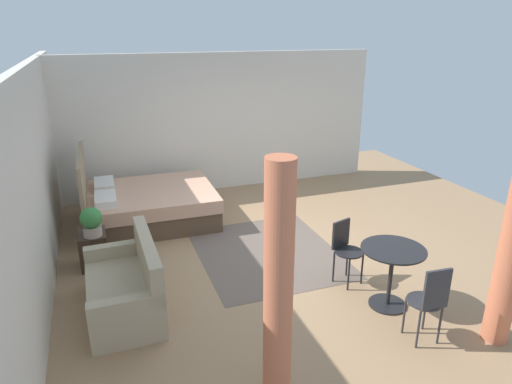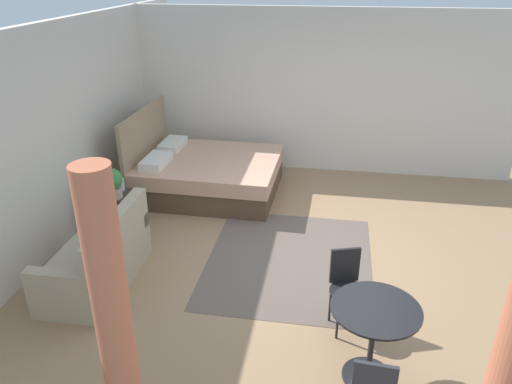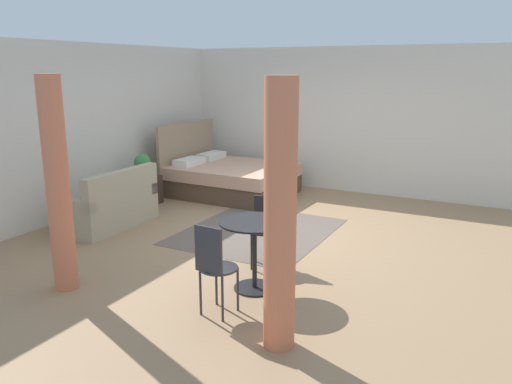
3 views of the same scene
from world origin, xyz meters
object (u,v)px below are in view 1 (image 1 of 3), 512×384
object	(u,v)px
nightstand	(94,249)
cafe_chair_near_couch	(345,246)
potted_plant	(91,221)
balcony_table	(392,266)
cafe_chair_near_window	(430,298)
vase	(93,223)
couch	(127,288)
bed	(147,204)

from	to	relation	value
nightstand	cafe_chair_near_couch	distance (m)	3.41
potted_plant	cafe_chair_near_couch	distance (m)	3.34
cafe_chair_near_couch	nightstand	bearing A→B (deg)	63.47
balcony_table	cafe_chair_near_window	world-z (taller)	cafe_chair_near_window
cafe_chair_near_couch	potted_plant	bearing A→B (deg)	64.83
balcony_table	potted_plant	bearing A→B (deg)	57.04
cafe_chair_near_window	vase	bearing A→B (deg)	46.30
nightstand	couch	bearing A→B (deg)	-164.66
potted_plant	nightstand	bearing A→B (deg)	13.08
couch	nightstand	size ratio (longest dim) A/B	2.95
potted_plant	bed	bearing A→B (deg)	-31.84
cafe_chair_near_window	couch	bearing A→B (deg)	59.96
vase	cafe_chair_near_window	xyz separation A→B (m)	(-3.03, -3.18, -0.03)
potted_plant	cafe_chair_near_window	bearing A→B (deg)	-131.47
balcony_table	couch	bearing A→B (deg)	72.15
potted_plant	balcony_table	world-z (taller)	potted_plant
couch	vase	bearing A→B (deg)	12.78
vase	cafe_chair_near_couch	xyz separation A→B (m)	(-1.64, -3.01, -0.08)
cafe_chair_near_couch	balcony_table	bearing A→B (deg)	-162.22
vase	balcony_table	distance (m)	3.97
nightstand	cafe_chair_near_window	world-z (taller)	cafe_chair_near_window
bed	potted_plant	world-z (taller)	bed
nightstand	potted_plant	distance (m)	0.47
couch	cafe_chair_near_window	bearing A→B (deg)	-120.04
couch	nightstand	bearing A→B (deg)	15.34
nightstand	cafe_chair_near_window	bearing A→B (deg)	-132.26
bed	couch	world-z (taller)	bed
potted_plant	cafe_chair_near_window	world-z (taller)	cafe_chair_near_window
balcony_table	cafe_chair_near_window	size ratio (longest dim) A/B	0.83
bed	couch	distance (m)	2.62
cafe_chair_near_window	cafe_chair_near_couch	distance (m)	1.41
potted_plant	balcony_table	distance (m)	3.86
balcony_table	nightstand	bearing A→B (deg)	56.00
bed	cafe_chair_near_couch	distance (m)	3.55
bed	couch	size ratio (longest dim) A/B	1.46
bed	cafe_chair_near_couch	world-z (taller)	bed
couch	cafe_chair_near_window	world-z (taller)	cafe_chair_near_window
bed	potted_plant	distance (m)	1.69
nightstand	vase	xyz separation A→B (m)	(0.12, -0.03, 0.33)
bed	cafe_chair_near_window	xyz separation A→B (m)	(-4.21, -2.32, 0.23)
balcony_table	cafe_chair_near_window	bearing A→B (deg)	176.04
nightstand	balcony_table	size ratio (longest dim) A/B	0.66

